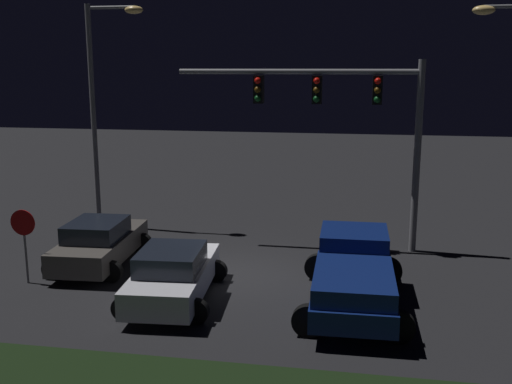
{
  "coord_description": "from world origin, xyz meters",
  "views": [
    {
      "loc": [
        3.5,
        -17.26,
        6.26
      ],
      "look_at": [
        0.25,
        1.23,
        2.31
      ],
      "focal_mm": 41.9,
      "sensor_mm": 36.0,
      "label": 1
    }
  ],
  "objects_px": {
    "car_sedan": "(173,274)",
    "street_lamp_left": "(102,92)",
    "car_sedan_far": "(99,243)",
    "pickup_truck": "(353,269)",
    "stop_sign": "(24,232)",
    "traffic_signal_gantry": "(345,108)"
  },
  "relations": [
    {
      "from": "pickup_truck",
      "to": "car_sedan_far",
      "type": "xyz_separation_m",
      "value": [
        -8.05,
        1.92,
        -0.26
      ]
    },
    {
      "from": "car_sedan_far",
      "to": "stop_sign",
      "type": "bearing_deg",
      "value": 140.27
    },
    {
      "from": "car_sedan_far",
      "to": "stop_sign",
      "type": "height_order",
      "value": "stop_sign"
    },
    {
      "from": "street_lamp_left",
      "to": "car_sedan_far",
      "type": "bearing_deg",
      "value": -69.64
    },
    {
      "from": "traffic_signal_gantry",
      "to": "street_lamp_left",
      "type": "distance_m",
      "value": 9.37
    },
    {
      "from": "car_sedan",
      "to": "street_lamp_left",
      "type": "xyz_separation_m",
      "value": [
        -4.93,
        7.01,
        4.59
      ]
    },
    {
      "from": "traffic_signal_gantry",
      "to": "stop_sign",
      "type": "relative_size",
      "value": 3.73
    },
    {
      "from": "car_sedan",
      "to": "car_sedan_far",
      "type": "relative_size",
      "value": 1.01
    },
    {
      "from": "car_sedan",
      "to": "car_sedan_far",
      "type": "distance_m",
      "value": 4.03
    },
    {
      "from": "traffic_signal_gantry",
      "to": "stop_sign",
      "type": "height_order",
      "value": "traffic_signal_gantry"
    },
    {
      "from": "car_sedan_far",
      "to": "traffic_signal_gantry",
      "type": "height_order",
      "value": "traffic_signal_gantry"
    },
    {
      "from": "car_sedan_far",
      "to": "street_lamp_left",
      "type": "bearing_deg",
      "value": 17.28
    },
    {
      "from": "stop_sign",
      "to": "street_lamp_left",
      "type": "bearing_deg",
      "value": 92.47
    },
    {
      "from": "car_sedan_far",
      "to": "pickup_truck",
      "type": "bearing_deg",
      "value": -106.47
    },
    {
      "from": "pickup_truck",
      "to": "traffic_signal_gantry",
      "type": "xyz_separation_m",
      "value": [
        -0.49,
        5.2,
        3.9
      ]
    },
    {
      "from": "car_sedan",
      "to": "street_lamp_left",
      "type": "relative_size",
      "value": 0.53
    },
    {
      "from": "car_sedan",
      "to": "car_sedan_far",
      "type": "height_order",
      "value": "same"
    },
    {
      "from": "pickup_truck",
      "to": "stop_sign",
      "type": "xyz_separation_m",
      "value": [
        -9.47,
        0.0,
        0.56
      ]
    },
    {
      "from": "traffic_signal_gantry",
      "to": "stop_sign",
      "type": "distance_m",
      "value": 10.9
    },
    {
      "from": "street_lamp_left",
      "to": "pickup_truck",
      "type": "bearing_deg",
      "value": -33.71
    },
    {
      "from": "street_lamp_left",
      "to": "stop_sign",
      "type": "distance_m",
      "value": 7.52
    },
    {
      "from": "pickup_truck",
      "to": "car_sedan_far",
      "type": "bearing_deg",
      "value": 75.73
    }
  ]
}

